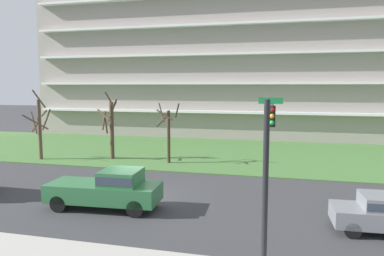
% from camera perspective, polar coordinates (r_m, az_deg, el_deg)
% --- Properties ---
extents(ground, '(160.00, 160.00, 0.00)m').
position_cam_1_polar(ground, '(20.11, -8.21, -10.64)').
color(ground, '#38383A').
extents(grass_lawn_strip, '(80.00, 16.00, 0.08)m').
position_cam_1_polar(grass_lawn_strip, '(33.12, 1.00, -3.69)').
color(grass_lawn_strip, '#477238').
rests_on(grass_lawn_strip, ground).
extents(apartment_building, '(43.94, 11.88, 18.60)m').
position_cam_1_polar(apartment_building, '(45.94, 4.89, 10.73)').
color(apartment_building, '#9E938C').
rests_on(apartment_building, ground).
extents(tree_far_left, '(1.91, 2.13, 5.64)m').
position_cam_1_polar(tree_far_left, '(31.62, -22.50, 0.24)').
color(tree_far_left, brown).
rests_on(tree_far_left, ground).
extents(tree_left, '(1.55, 1.57, 5.46)m').
position_cam_1_polar(tree_left, '(30.10, -12.45, 0.27)').
color(tree_left, '#4C3828').
rests_on(tree_left, ground).
extents(tree_center, '(1.87, 1.80, 4.64)m').
position_cam_1_polar(tree_center, '(27.94, -3.70, -0.59)').
color(tree_center, '#423023').
rests_on(tree_center, ground).
extents(pickup_green_near_left, '(5.51, 2.31, 1.95)m').
position_cam_1_polar(pickup_green_near_left, '(18.39, -12.80, -9.08)').
color(pickup_green_near_left, '#2D6B3D').
rests_on(pickup_green_near_left, ground).
extents(traffic_signal_mast, '(0.90, 5.29, 5.52)m').
position_cam_1_polar(traffic_signal_mast, '(13.24, 11.77, -2.74)').
color(traffic_signal_mast, black).
rests_on(traffic_signal_mast, ground).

